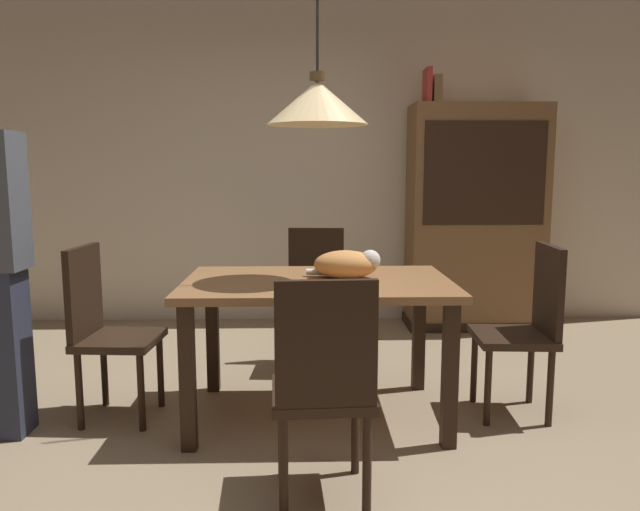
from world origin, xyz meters
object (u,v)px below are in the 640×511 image
chair_right_side (527,322)px  chair_far_back (315,291)px  dining_table (318,298)px  book_brown_thick (435,90)px  cat_sleeping (348,264)px  book_red_tall (427,86)px  hutch_bookcase (475,222)px  chair_left_side (104,325)px  pendant_lamp (317,102)px  chair_near_front (324,381)px

chair_right_side → chair_far_back: bearing=141.8°
dining_table → book_brown_thick: book_brown_thick is taller
cat_sleeping → book_red_tall: book_red_tall is taller
dining_table → chair_far_back: bearing=89.7°
chair_right_side → book_brown_thick: (-0.13, 1.85, 1.45)m
dining_table → hutch_bookcase: 2.30m
dining_table → book_red_tall: bearing=63.4°
dining_table → book_red_tall: book_red_tall is taller
chair_far_back → cat_sleeping: (0.16, -0.84, 0.32)m
chair_left_side → book_brown_thick: (2.12, 1.84, 1.45)m
hutch_bookcase → book_brown_thick: bearing=179.8°
cat_sleeping → pendant_lamp: 0.85m
book_brown_thick → dining_table: bearing=-118.3°
chair_far_back → cat_sleeping: chair_far_back is taller
chair_far_back → book_red_tall: bearing=46.5°
chair_near_front → chair_right_side: 1.42m
chair_right_side → hutch_bookcase: (0.23, 1.85, 0.38)m
chair_right_side → book_brown_thick: size_ratio=3.88×
dining_table → chair_far_back: 0.89m
chair_right_side → chair_left_side: bearing=179.8°
cat_sleeping → hutch_bookcase: size_ratio=0.21×
book_red_tall → dining_table: bearing=-116.6°
hutch_bookcase → book_brown_thick: 1.13m
dining_table → pendant_lamp: 1.01m
pendant_lamp → chair_right_side: bearing=-0.2°
cat_sleeping → chair_near_front: bearing=-99.8°
chair_near_front → chair_right_side: size_ratio=1.00×
chair_near_front → chair_far_back: same height
cat_sleeping → chair_left_side: bearing=-178.7°
chair_near_front → book_brown_thick: book_brown_thick is taller
hutch_bookcase → book_red_tall: 1.18m
cat_sleeping → book_red_tall: bearing=67.1°
chair_near_front → chair_far_back: bearing=90.0°
chair_near_front → pendant_lamp: pendant_lamp is taller
chair_far_back → chair_near_front: bearing=-90.0°
chair_left_side → book_red_tall: 3.13m
chair_right_side → book_brown_thick: bearing=94.1°
pendant_lamp → cat_sleeping: bearing=12.1°
cat_sleeping → dining_table: bearing=-167.9°
book_red_tall → book_brown_thick: bearing=0.0°
hutch_bookcase → cat_sleeping: bearing=-123.4°
cat_sleeping → chair_right_side: bearing=-2.3°
chair_left_side → book_brown_thick: bearing=41.0°
chair_far_back → chair_left_side: bearing=-142.4°
chair_near_front → hutch_bookcase: (1.35, 2.73, 0.38)m
pendant_lamp → book_red_tall: pendant_lamp is taller
pendant_lamp → chair_far_back: bearing=89.7°
chair_left_side → chair_right_side: size_ratio=1.00×
chair_left_side → pendant_lamp: 1.61m
chair_right_side → hutch_bookcase: size_ratio=0.50×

